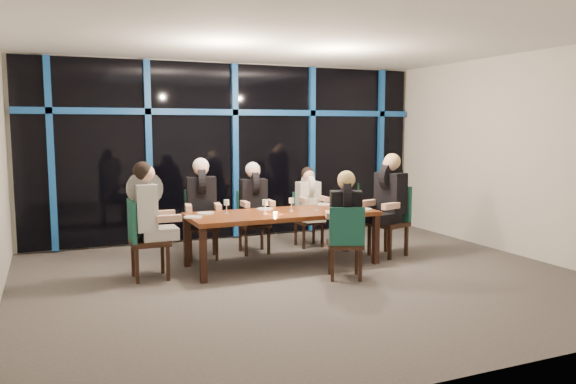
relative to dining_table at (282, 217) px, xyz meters
The scene contains 29 objects.
room 1.56m from the dining_table, 90.00° to the right, with size 7.04×7.00×3.02m.
window_wall 2.30m from the dining_table, 89.70° to the left, with size 6.86×0.43×2.94m.
dining_table is the anchor object (origin of this frame).
chair_far_left 1.29m from the dining_table, 134.90° to the left, with size 0.54×0.54×1.00m.
chair_far_mid 0.98m from the dining_table, 95.52° to the left, with size 0.47×0.47×0.95m.
chair_far_right 1.38m from the dining_table, 50.40° to the left, with size 0.41×0.41×0.87m.
chair_end_left 1.90m from the dining_table, behind, with size 0.47×0.47×1.02m.
chair_end_right 1.76m from the dining_table, ahead, with size 0.61×0.61×1.04m.
chair_near_mid 1.11m from the dining_table, 66.02° to the right, with size 0.57×0.57×0.94m.
diner_far_left 1.27m from the dining_table, 138.11° to the left, with size 0.54×0.66×0.98m.
diner_far_mid 0.92m from the dining_table, 96.34° to the left, with size 0.49×0.60×0.92m.
diner_far_right 1.32m from the dining_table, 48.35° to the left, with size 0.43×0.54×0.85m.
diner_end_left 1.84m from the dining_table, behind, with size 0.63×0.51×0.99m.
diner_end_right 1.71m from the dining_table, ahead, with size 0.71×0.62×1.01m.
diner_near_mid 1.07m from the dining_table, 62.86° to the right, with size 0.58×0.64×0.92m.
plate_far_left 1.05m from the dining_table, 165.10° to the left, with size 0.24×0.24×0.01m, color white.
plate_far_mid 0.36m from the dining_table, 112.67° to the left, with size 0.24×0.24×0.01m, color white.
plate_far_right 0.96m from the dining_table, 25.57° to the left, with size 0.24×0.24×0.01m, color white.
plate_end_left 1.25m from the dining_table, behind, with size 0.24×0.24×0.01m, color white.
plate_end_right 1.17m from the dining_table, 12.72° to the right, with size 0.24×0.24×0.01m, color white.
plate_near_mid 0.80m from the dining_table, 30.54° to the right, with size 0.24×0.24×0.01m, color white.
wine_bottle 1.16m from the dining_table, ahead, with size 0.08×0.08×0.37m.
water_pitcher 0.78m from the dining_table, 11.42° to the right, with size 0.14×0.12×0.22m.
tea_light 0.25m from the dining_table, 136.42° to the right, with size 0.06×0.06×0.03m, color #FF9B4C.
wine_glass_a 0.35m from the dining_table, 167.82° to the right, with size 0.08×0.08×0.20m.
wine_glass_b 0.26m from the dining_table, 12.90° to the left, with size 0.07×0.07×0.19m.
wine_glass_c 0.53m from the dining_table, ahead, with size 0.07×0.07×0.18m.
wine_glass_d 0.79m from the dining_table, 166.45° to the left, with size 0.07×0.07×0.19m.
wine_glass_e 0.99m from the dining_table, ahead, with size 0.06×0.06×0.16m.
Camera 1 is at (-2.95, -6.27, 1.93)m, focal length 35.00 mm.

